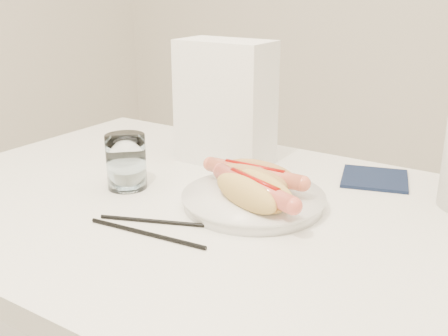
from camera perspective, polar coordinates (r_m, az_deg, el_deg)
The scene contains 9 objects.
table at distance 1.01m, azimuth -1.11°, elevation -7.03°, with size 1.20×0.80×0.75m.
plate at distance 0.98m, azimuth 3.11°, elevation -3.52°, with size 0.25×0.25×0.02m, color white.
hotdog_left at distance 0.99m, azimuth 3.21°, elevation -1.01°, with size 0.19×0.08×0.05m.
hotdog_right at distance 0.92m, azimuth 3.18°, elevation -2.50°, with size 0.20×0.13×0.05m.
water_glass at distance 1.07m, azimuth -10.28°, elevation 0.67°, with size 0.08×0.08×0.11m, color white.
chopstick_near at distance 0.92m, azimuth -6.78°, elevation -5.63°, with size 0.01×0.01×0.21m, color black.
chopstick_far at distance 0.88m, azimuth -8.17°, elevation -6.84°, with size 0.01×0.01×0.22m, color black.
napkin_box at distance 1.18m, azimuth 0.15°, elevation 6.87°, with size 0.20×0.11×0.27m, color white.
navy_napkin at distance 1.15m, azimuth 15.61°, elevation -1.07°, with size 0.13×0.13×0.01m, color #101933.
Camera 1 is at (0.51, -0.75, 1.14)m, focal length 43.34 mm.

